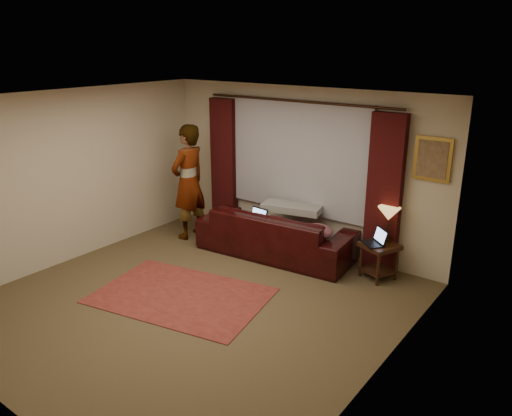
{
  "coord_description": "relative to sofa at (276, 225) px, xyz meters",
  "views": [
    {
      "loc": [
        4.12,
        -4.16,
        3.23
      ],
      "look_at": [
        0.1,
        1.2,
        1.0
      ],
      "focal_mm": 35.0,
      "sensor_mm": 36.0,
      "label": 1
    }
  ],
  "objects": [
    {
      "name": "floor",
      "position": [
        0.05,
        -1.92,
        -0.51
      ],
      "size": [
        5.0,
        5.0,
        0.01
      ],
      "primitive_type": "cube",
      "color": "brown",
      "rests_on": "ground"
    },
    {
      "name": "ceiling",
      "position": [
        0.05,
        -1.92,
        2.1
      ],
      "size": [
        5.0,
        5.0,
        0.02
      ],
      "primitive_type": "cube",
      "color": "silver",
      "rests_on": "ground"
    },
    {
      "name": "wall_back",
      "position": [
        0.05,
        0.58,
        0.8
      ],
      "size": [
        5.0,
        0.02,
        2.6
      ],
      "primitive_type": "cube",
      "color": "beige",
      "rests_on": "ground"
    },
    {
      "name": "wall_left",
      "position": [
        -2.45,
        -1.92,
        0.8
      ],
      "size": [
        0.02,
        5.0,
        2.6
      ],
      "primitive_type": "cube",
      "color": "beige",
      "rests_on": "ground"
    },
    {
      "name": "wall_right",
      "position": [
        2.55,
        -1.92,
        0.8
      ],
      "size": [
        0.02,
        5.0,
        2.6
      ],
      "primitive_type": "cube",
      "color": "beige",
      "rests_on": "ground"
    },
    {
      "name": "sheer_curtain",
      "position": [
        0.05,
        0.52,
        1.0
      ],
      "size": [
        2.5,
        0.05,
        1.8
      ],
      "primitive_type": "cube",
      "color": "#A1A1A9",
      "rests_on": "wall_back"
    },
    {
      "name": "drape_left",
      "position": [
        -1.45,
        0.47,
        0.68
      ],
      "size": [
        0.5,
        0.14,
        2.3
      ],
      "primitive_type": "cube",
      "color": "#350B0B",
      "rests_on": "floor"
    },
    {
      "name": "drape_right",
      "position": [
        1.55,
        0.47,
        0.68
      ],
      "size": [
        0.5,
        0.14,
        2.3
      ],
      "primitive_type": "cube",
      "color": "#350B0B",
      "rests_on": "floor"
    },
    {
      "name": "curtain_rod",
      "position": [
        0.05,
        0.47,
        1.88
      ],
      "size": [
        0.04,
        0.04,
        3.4
      ],
      "primitive_type": "cylinder",
      "color": "#301C0F",
      "rests_on": "wall_back"
    },
    {
      "name": "picture_frame",
      "position": [
        2.15,
        0.55,
        1.25
      ],
      "size": [
        0.5,
        0.04,
        0.6
      ],
      "primitive_type": "cube",
      "color": "#B78F39",
      "rests_on": "wall_back"
    },
    {
      "name": "sofa",
      "position": [
        0.0,
        0.0,
        0.0
      ],
      "size": [
        2.57,
        1.31,
        1.0
      ],
      "primitive_type": "imported",
      "rotation": [
        0.0,
        0.0,
        3.24
      ],
      "color": "black",
      "rests_on": "floor"
    },
    {
      "name": "throw_blanket",
      "position": [
        0.13,
        0.25,
        0.51
      ],
      "size": [
        1.0,
        0.58,
        0.11
      ],
      "primitive_type": "cube",
      "rotation": [
        0.0,
        0.0,
        0.23
      ],
      "color": "gray",
      "rests_on": "sofa"
    },
    {
      "name": "clothing_pile",
      "position": [
        0.81,
        -0.08,
        0.1
      ],
      "size": [
        0.52,
        0.43,
        0.19
      ],
      "primitive_type": "ellipsoid",
      "rotation": [
        0.0,
        0.0,
        0.19
      ],
      "color": "brown",
      "rests_on": "sofa"
    },
    {
      "name": "laptop_sofa",
      "position": [
        -0.29,
        -0.19,
        0.12
      ],
      "size": [
        0.36,
        0.38,
        0.23
      ],
      "primitive_type": null,
      "rotation": [
        0.0,
        0.0,
        -0.11
      ],
      "color": "black",
      "rests_on": "sofa"
    },
    {
      "name": "area_rug",
      "position": [
        -0.22,
        -1.91,
        -0.5
      ],
      "size": [
        2.49,
        1.9,
        0.01
      ],
      "primitive_type": "cube",
      "rotation": [
        0.0,
        0.0,
        0.2
      ],
      "color": "maroon",
      "rests_on": "floor"
    },
    {
      "name": "end_table",
      "position": [
        1.66,
        0.18,
        -0.24
      ],
      "size": [
        0.6,
        0.6,
        0.53
      ],
      "primitive_type": "cube",
      "rotation": [
        0.0,
        0.0,
        -0.4
      ],
      "color": "black",
      "rests_on": "floor"
    },
    {
      "name": "tiffany_lamp",
      "position": [
        1.69,
        0.34,
        0.28
      ],
      "size": [
        0.41,
        0.41,
        0.51
      ],
      "primitive_type": null,
      "rotation": [
        0.0,
        0.0,
        -0.38
      ],
      "color": "olive",
      "rests_on": "end_table"
    },
    {
      "name": "laptop_table",
      "position": [
        1.59,
        0.1,
        0.14
      ],
      "size": [
        0.47,
        0.47,
        0.23
      ],
      "primitive_type": null,
      "rotation": [
        0.0,
        0.0,
        -0.69
      ],
      "color": "black",
      "rests_on": "end_table"
    },
    {
      "name": "person",
      "position": [
        -1.63,
        -0.25,
        0.48
      ],
      "size": [
        0.58,
        0.58,
        1.96
      ],
      "primitive_type": "imported",
      "rotation": [
        0.0,
        0.0,
        -1.56
      ],
      "color": "gray",
      "rests_on": "floor"
    }
  ]
}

